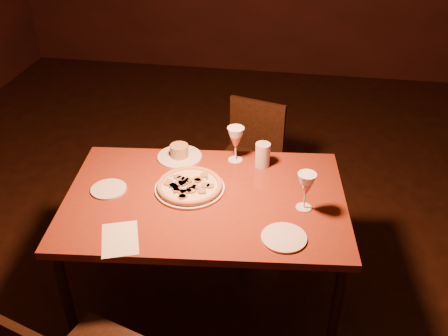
# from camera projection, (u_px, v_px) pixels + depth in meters

# --- Properties ---
(floor) EXTENTS (7.00, 7.00, 0.00)m
(floor) POSITION_uv_depth(u_px,v_px,m) (258.00, 317.00, 2.71)
(floor) COLOR black
(floor) RESTS_ON ground
(dining_table) EXTENTS (1.44, 1.01, 0.73)m
(dining_table) POSITION_uv_depth(u_px,v_px,m) (205.00, 207.00, 2.45)
(dining_table) COLOR maroon
(dining_table) RESTS_ON floor
(chair_far) EXTENTS (0.47, 0.47, 0.79)m
(chair_far) POSITION_uv_depth(u_px,v_px,m) (250.00, 155.00, 3.28)
(chair_far) COLOR black
(chair_far) RESTS_ON floor
(pizza_plate) EXTENTS (0.35, 0.35, 0.04)m
(pizza_plate) POSITION_uv_depth(u_px,v_px,m) (190.00, 186.00, 2.46)
(pizza_plate) COLOR silver
(pizza_plate) RESTS_ON dining_table
(ramekin_saucer) EXTENTS (0.24, 0.24, 0.08)m
(ramekin_saucer) POSITION_uv_depth(u_px,v_px,m) (179.00, 154.00, 2.70)
(ramekin_saucer) COLOR silver
(ramekin_saucer) RESTS_ON dining_table
(wine_glass_far) EXTENTS (0.09, 0.09, 0.20)m
(wine_glass_far) POSITION_uv_depth(u_px,v_px,m) (236.00, 144.00, 2.64)
(wine_glass_far) COLOR #C96854
(wine_glass_far) RESTS_ON dining_table
(wine_glass_right) EXTENTS (0.09, 0.09, 0.19)m
(wine_glass_right) POSITION_uv_depth(u_px,v_px,m) (305.00, 191.00, 2.29)
(wine_glass_right) COLOR #C96854
(wine_glass_right) RESTS_ON dining_table
(water_tumbler) EXTENTS (0.08, 0.08, 0.13)m
(water_tumbler) POSITION_uv_depth(u_px,v_px,m) (263.00, 155.00, 2.62)
(water_tumbler) COLOR silver
(water_tumbler) RESTS_ON dining_table
(side_plate_left) EXTENTS (0.18, 0.18, 0.01)m
(side_plate_left) POSITION_uv_depth(u_px,v_px,m) (109.00, 189.00, 2.46)
(side_plate_left) COLOR silver
(side_plate_left) RESTS_ON dining_table
(side_plate_near) EXTENTS (0.20, 0.20, 0.01)m
(side_plate_near) POSITION_uv_depth(u_px,v_px,m) (284.00, 238.00, 2.16)
(side_plate_near) COLOR silver
(side_plate_near) RESTS_ON dining_table
(menu_card) EXTENTS (0.22, 0.27, 0.00)m
(menu_card) POSITION_uv_depth(u_px,v_px,m) (120.00, 239.00, 2.16)
(menu_card) COLOR silver
(menu_card) RESTS_ON dining_table
(pendant_light) EXTENTS (0.12, 0.12, 0.12)m
(pendant_light) POSITION_uv_depth(u_px,v_px,m) (201.00, 22.00, 1.95)
(pendant_light) COLOR #F97945
(pendant_light) RESTS_ON ceiling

